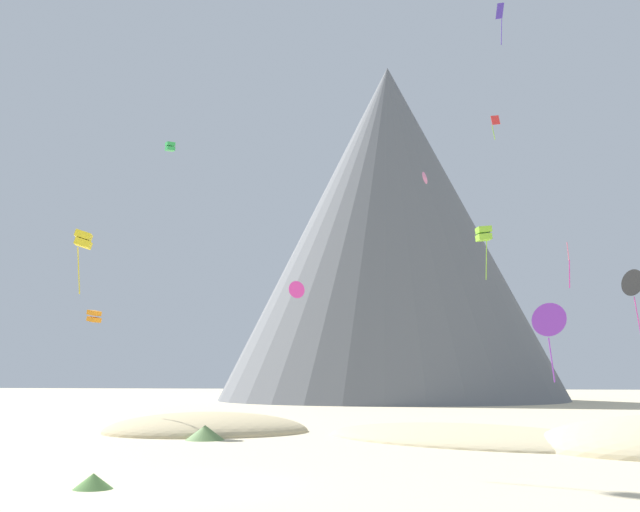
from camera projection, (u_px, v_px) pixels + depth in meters
ground_plane at (191, 485)px, 27.90m from camera, size 400.00×400.00×0.00m
dune_foreground_right at (468, 440)px, 47.26m from camera, size 23.34×22.45×1.76m
dune_back_low at (207, 432)px, 53.88m from camera, size 18.02×17.49×2.63m
bush_near_right at (93, 481)px, 26.81m from camera, size 1.89×1.89×0.52m
bush_far_left at (205, 433)px, 47.14m from camera, size 3.17×3.17×0.86m
rock_massif at (383, 248)px, 126.85m from camera, size 63.70×63.70×53.22m
kite_red_high at (495, 122)px, 83.99m from camera, size 1.00×0.43×2.71m
kite_green_mid at (170, 147)px, 75.69m from camera, size 1.10×1.10×0.85m
kite_rainbow_low at (568, 255)px, 65.06m from camera, size 0.27×0.91×3.73m
kite_violet_low at (550, 321)px, 48.23m from camera, size 2.22×1.45×4.73m
kite_orange_low at (94, 316)px, 63.80m from camera, size 1.13×1.11×1.03m
kite_indigo_high at (500, 15)px, 76.58m from camera, size 0.84×0.37×4.26m
kite_pink_mid at (426, 178)px, 83.25m from camera, size 0.83×1.39×1.34m
kite_yellow_low at (83, 240)px, 59.35m from camera, size 1.50×1.43×4.75m
kite_lime_mid at (484, 234)px, 79.35m from camera, size 1.66×1.62×5.30m
kite_magenta_low at (297, 289)px, 69.59m from camera, size 1.61×0.98×1.51m
kite_black_low at (634, 283)px, 68.09m from camera, size 1.93×2.18×5.96m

